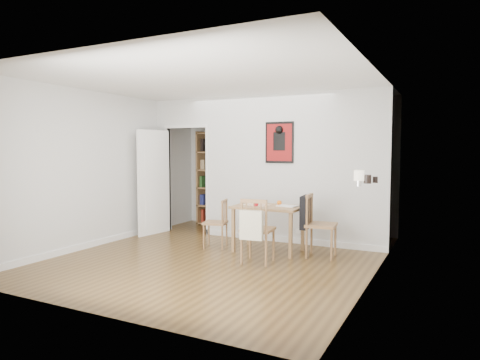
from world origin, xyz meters
The scene contains 15 objects.
ground centered at (0.00, 0.00, 0.00)m, with size 5.20×5.20×0.00m, color brown.
room_shell centered at (0.10, 1.34, 1.30)m, with size 5.20×5.20×5.20m.
dining_table centered at (0.51, 0.60, 0.65)m, with size 1.08×0.69×0.73m.
chair_left centered at (-0.39, 0.47, 0.40)m, with size 0.50×0.50×0.81m.
chair_right centered at (1.34, 0.62, 0.50)m, with size 0.59×0.53×0.96m.
chair_front centered at (0.64, -0.11, 0.48)m, with size 0.52×0.57×0.94m.
bookshelf centered at (-1.40, 2.27, 1.00)m, with size 0.85×0.34×2.02m.
fireplace centered at (2.16, 0.25, 0.62)m, with size 0.45×1.25×1.16m.
red_glass centered at (0.34, 0.49, 0.78)m, with size 0.08×0.08×0.10m, color maroon.
orange_fruit centered at (0.64, 0.75, 0.77)m, with size 0.08×0.08×0.08m, color orange.
placemat centered at (0.29, 0.64, 0.74)m, with size 0.41×0.30×0.00m, color beige.
notebook centered at (0.81, 0.66, 0.74)m, with size 0.30×0.22×0.02m, color silver.
mantel_lamp centered at (2.06, -0.14, 1.29)m, with size 0.13×0.13×0.20m.
ceramic_jar_a centered at (2.07, 0.38, 1.22)m, with size 0.10×0.10×0.12m, color black.
ceramic_jar_b centered at (2.15, 0.54, 1.20)m, with size 0.07×0.07×0.09m, color black.
Camera 1 is at (3.14, -5.63, 1.62)m, focal length 32.00 mm.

